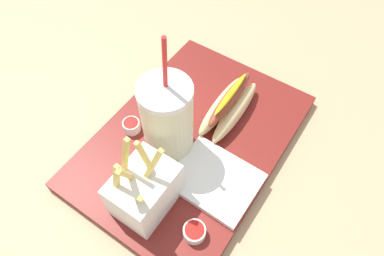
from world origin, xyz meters
The scene contains 8 objects.
ground_plane centered at (0.00, 0.00, -0.01)m, with size 2.40×2.40×0.02m, color tan.
food_tray centered at (0.00, 0.00, 0.01)m, with size 0.44×0.31×0.02m, color maroon.
soda_cup centered at (-0.04, 0.02, 0.10)m, with size 0.09×0.09×0.25m.
fries_basket centered at (-0.14, -0.01, 0.06)m, with size 0.10×0.08×0.16m.
hot_dog_1 centered at (0.08, -0.03, 0.05)m, with size 0.16×0.06×0.06m.
ketchup_cup_1 centered at (-0.05, 0.10, 0.03)m, with size 0.03×0.03×0.02m.
ketchup_cup_2 centered at (-0.15, -0.10, 0.03)m, with size 0.04×0.04×0.02m.
napkin_stack centered at (-0.05, -0.08, 0.03)m, with size 0.11×0.14×0.01m, color white.
Camera 1 is at (-0.29, -0.19, 0.55)m, focal length 32.20 mm.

